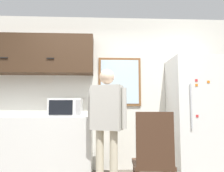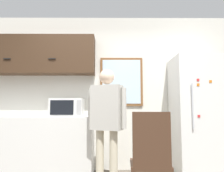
{
  "view_description": "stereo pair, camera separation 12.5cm",
  "coord_description": "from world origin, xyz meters",
  "px_view_note": "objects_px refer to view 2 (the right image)",
  "views": [
    {
      "loc": [
        0.06,
        -2.14,
        1.05
      ],
      "look_at": [
        0.2,
        0.94,
        1.36
      ],
      "focal_mm": 35.0,
      "sensor_mm": 36.0,
      "label": 1
    },
    {
      "loc": [
        0.18,
        -2.14,
        1.05
      ],
      "look_at": [
        0.2,
        0.94,
        1.36
      ],
      "focal_mm": 35.0,
      "sensor_mm": 36.0,
      "label": 2
    }
  ],
  "objects_px": {
    "microwave": "(67,108)",
    "refrigerator": "(198,115)",
    "person": "(107,114)",
    "chair": "(151,157)"
  },
  "relations": [
    {
      "from": "person",
      "to": "chair",
      "type": "bearing_deg",
      "value": -38.56
    },
    {
      "from": "microwave",
      "to": "refrigerator",
      "type": "relative_size",
      "value": 0.27
    },
    {
      "from": "refrigerator",
      "to": "chair",
      "type": "xyz_separation_m",
      "value": [
        -0.98,
        -1.23,
        -0.38
      ]
    },
    {
      "from": "microwave",
      "to": "refrigerator",
      "type": "distance_m",
      "value": 2.09
    },
    {
      "from": "microwave",
      "to": "refrigerator",
      "type": "xyz_separation_m",
      "value": [
        2.09,
        -0.0,
        -0.13
      ]
    },
    {
      "from": "refrigerator",
      "to": "person",
      "type": "bearing_deg",
      "value": -163.21
    },
    {
      "from": "chair",
      "to": "person",
      "type": "bearing_deg",
      "value": -55.9
    },
    {
      "from": "person",
      "to": "refrigerator",
      "type": "bearing_deg",
      "value": 37.83
    },
    {
      "from": "microwave",
      "to": "chair",
      "type": "distance_m",
      "value": 1.73
    },
    {
      "from": "microwave",
      "to": "person",
      "type": "relative_size",
      "value": 0.32
    }
  ]
}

